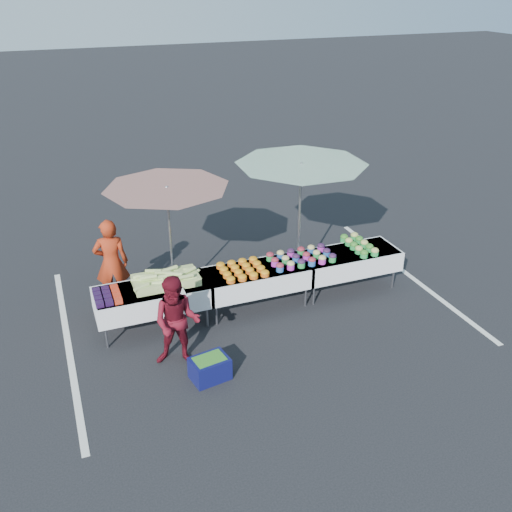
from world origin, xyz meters
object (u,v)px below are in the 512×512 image
object	(u,v)px
table_right	(348,260)
umbrella_left	(167,197)
storage_bin	(210,368)
vendor	(111,263)
umbrella_right	(301,174)
customer	(177,322)
table_center	(256,278)
table_left	(153,297)

from	to	relation	value
table_right	umbrella_left	size ratio (longest dim) A/B	0.83
table_right	storage_bin	bearing A→B (deg)	-152.99
vendor	umbrella_right	world-z (taller)	umbrella_right
table_right	storage_bin	world-z (taller)	table_right
umbrella_left	umbrella_right	world-z (taller)	umbrella_right
umbrella_right	storage_bin	distance (m)	3.75
customer	umbrella_left	size ratio (longest dim) A/B	0.65
umbrella_right	storage_bin	bearing A→B (deg)	-138.20
table_right	vendor	distance (m)	4.21
table_right	vendor	size ratio (longest dim) A/B	1.16
table_center	table_right	size ratio (longest dim) A/B	1.00
umbrella_left	vendor	bearing A→B (deg)	166.67
table_left	umbrella_right	size ratio (longest dim) A/B	0.60
table_right	customer	size ratio (longest dim) A/B	1.28
umbrella_right	storage_bin	size ratio (longest dim) A/B	5.19
table_left	table_center	bearing A→B (deg)	0.00
table_left	customer	xyz separation A→B (m)	(0.14, -1.08, 0.14)
table_left	customer	size ratio (longest dim) A/B	1.28
table_left	table_right	world-z (taller)	same
table_left	storage_bin	world-z (taller)	table_left
table_left	vendor	bearing A→B (deg)	115.22
table_center	umbrella_left	bearing A→B (deg)	148.47
umbrella_left	umbrella_right	distance (m)	2.34
vendor	umbrella_left	size ratio (longest dim) A/B	0.72
umbrella_right	table_left	bearing A→B (deg)	-169.43
table_right	umbrella_right	xyz separation A→B (m)	(-0.75, 0.53, 1.57)
customer	umbrella_right	size ratio (longest dim) A/B	0.47
table_center	customer	distance (m)	1.98
table_left	customer	world-z (taller)	customer
umbrella_left	table_center	bearing A→B (deg)	-31.53
table_left	table_right	xyz separation A→B (m)	(3.60, 0.00, 0.00)
table_center	umbrella_right	world-z (taller)	umbrella_right
table_center	customer	world-z (taller)	customer
table_left	table_center	world-z (taller)	same
table_center	umbrella_right	bearing A→B (deg)	26.93
umbrella_right	vendor	bearing A→B (deg)	171.63
table_right	umbrella_left	distance (m)	3.46
table_center	customer	bearing A→B (deg)	-146.99
customer	umbrella_left	world-z (taller)	umbrella_left
table_left	umbrella_right	xyz separation A→B (m)	(2.85, 0.53, 1.57)
table_right	table_left	bearing A→B (deg)	180.00
storage_bin	umbrella_left	bearing A→B (deg)	78.74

